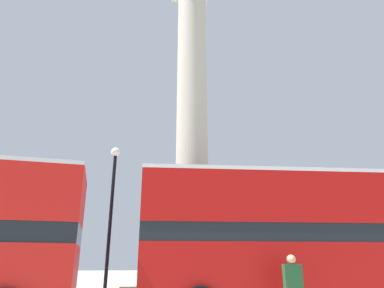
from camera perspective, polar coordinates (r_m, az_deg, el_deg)
The scene contains 4 objects.
monument_column at distance 16.91m, azimuth 0.00°, elevation -5.43°, with size 6.15×6.15×19.32m.
bus_c at distance 12.34m, azimuth 20.18°, elevation -14.16°, with size 11.64×3.54×4.40m.
street_lamp at distance 14.43m, azimuth -13.43°, elevation -11.86°, with size 0.39×0.39×6.29m.
pedestrian_near_lamp at distance 9.69m, azimuth 16.59°, elevation -21.79°, with size 0.47×0.23×1.78m.
Camera 1 is at (-2.66, -16.18, 1.51)m, focal length 32.00 mm.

